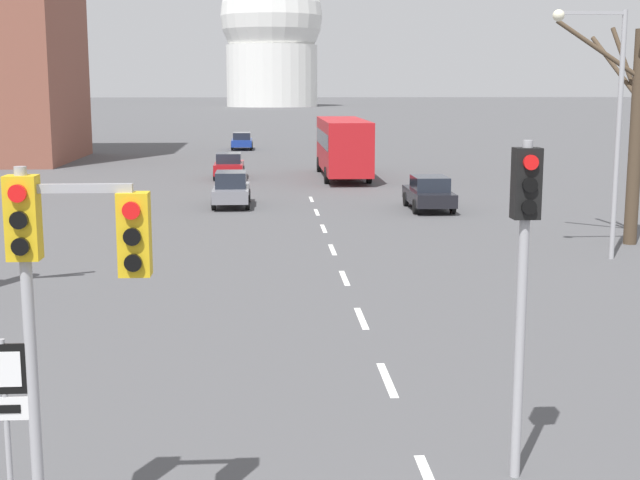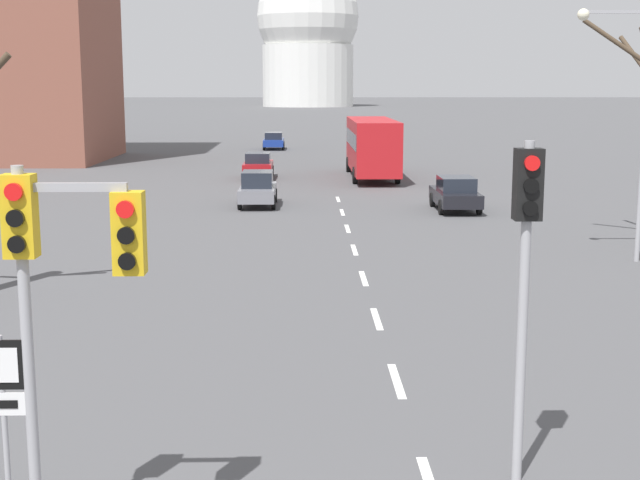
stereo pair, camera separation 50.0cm
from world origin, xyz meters
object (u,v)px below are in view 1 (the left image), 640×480
Objects in this scene: traffic_signal_near_left at (65,266)px; sedan_near_left at (231,189)px; sedan_mid_centre at (242,141)px; route_sign_post at (5,408)px; sedan_near_right at (229,166)px; sedan_far_left at (429,193)px; city_bus at (343,144)px; street_lamp_right at (606,107)px; traffic_signal_centre_tall at (524,246)px.

traffic_signal_near_left is 30.71m from sedan_near_left.
sedan_mid_centre is at bearing 90.59° from sedan_near_left.
route_sign_post is 42.92m from sedan_near_right.
sedan_near_left is at bearing 168.73° from sedan_far_left.
city_bus is (-2.59, 14.20, 1.28)m from sedan_far_left.
sedan_far_left is at bearing -11.27° from sedan_near_left.
traffic_signal_centre_tall is at bearing -114.46° from street_lamp_right.
sedan_mid_centre is (-0.38, 36.53, -0.06)m from sedan_near_left.
sedan_mid_centre is 0.36× the size of city_bus.
sedan_near_left is at bearing -89.41° from sedan_mid_centre.
sedan_near_right is (-5.59, 41.26, -2.55)m from traffic_signal_centre_tall.
sedan_near_left reaches higher than sedan_far_left.
sedan_near_left is at bearing -87.36° from sedan_near_right.
traffic_signal_near_left is at bearing -90.34° from sedan_mid_centre.
street_lamp_right reaches higher than route_sign_post.
route_sign_post is 0.34× the size of street_lamp_right.
sedan_near_right reaches higher than sedan_far_left.
street_lamp_right reaches higher than traffic_signal_centre_tall.
traffic_signal_centre_tall is at bearing -85.28° from sedan_mid_centre.
street_lamp_right is at bearing -75.89° from sedan_mid_centre.
sedan_far_left is 0.39× the size of city_bus.
sedan_mid_centre is at bearing 105.32° from city_bus.
city_bus is at bearing 63.41° from sedan_near_left.
traffic_signal_centre_tall is at bearing -82.28° from sedan_near_right.
sedan_near_right is (-0.57, 12.29, -0.02)m from sedan_near_left.
traffic_signal_centre_tall reaches higher than city_bus.
sedan_near_left is at bearing 87.15° from route_sign_post.
sedan_mid_centre is (-5.40, 65.50, -2.59)m from traffic_signal_centre_tall.
route_sign_post is 0.64× the size of sedan_near_left.
sedan_far_left is (9.19, -38.29, 0.02)m from sedan_mid_centre.
traffic_signal_near_left reaches higher than sedan_mid_centre.
traffic_signal_centre_tall is 0.44× the size of city_bus.
traffic_signal_near_left is at bearing -90.27° from sedan_near_right.
sedan_mid_centre is at bearing 89.66° from traffic_signal_near_left.
traffic_signal_centre_tall is (5.80, 1.62, -0.13)m from traffic_signal_near_left.
traffic_signal_near_left reaches higher than sedan_near_right.
traffic_signal_centre_tall is 65.77m from sedan_mid_centre.
sedan_near_right reaches higher than sedan_mid_centre.
street_lamp_right is 26.57m from city_bus.
sedan_near_right is (0.20, 42.88, -2.68)m from traffic_signal_near_left.
city_bus is at bearing 88.34° from traffic_signal_centre_tall.
traffic_signal_near_left is 1.76× the size of route_sign_post.
street_lamp_right reaches higher than sedan_far_left.
city_bus is (6.79, 0.15, 1.26)m from sedan_near_right.
sedan_near_right is 24.24m from sedan_mid_centre.
street_lamp_right is at bearing -47.61° from sedan_near_left.
sedan_near_left is at bearing 132.39° from street_lamp_right.
street_lamp_right reaches higher than city_bus.
sedan_far_left is (9.38, -14.05, -0.01)m from sedan_near_right.
traffic_signal_centre_tall is 17.26m from street_lamp_right.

